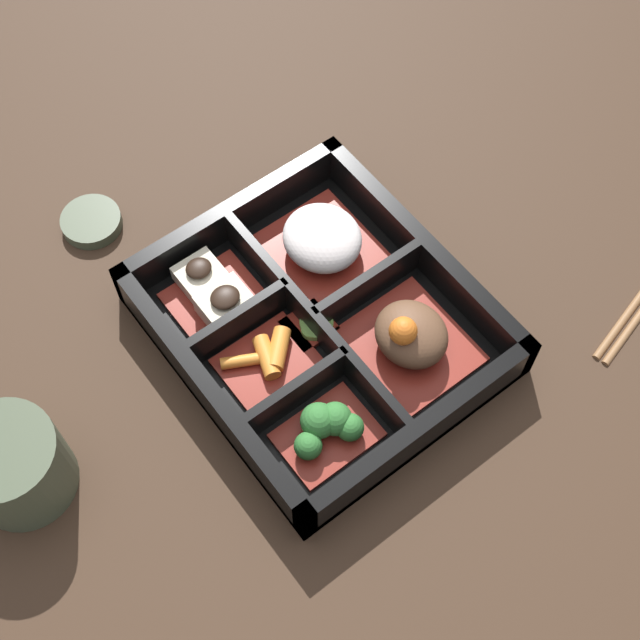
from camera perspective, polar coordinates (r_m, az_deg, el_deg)
ground_plane at (r=0.79m, az=0.00°, el=-0.88°), size 3.00×3.00×0.00m
bento_base at (r=0.78m, az=0.00°, el=-0.71°), size 0.28×0.24×0.01m
bento_rim at (r=0.77m, az=-0.18°, el=-0.17°), size 0.28×0.24×0.05m
bowl_rice at (r=0.80m, az=0.14°, el=5.10°), size 0.10×0.09×0.04m
bowl_stew at (r=0.76m, az=5.80°, el=-1.08°), size 0.10×0.09×0.06m
bowl_tofu at (r=0.79m, az=-6.69°, el=1.62°), size 0.08×0.08×0.04m
bowl_carrots at (r=0.76m, az=-3.33°, el=-2.56°), size 0.06×0.08×0.02m
bowl_greens at (r=0.72m, az=0.46°, el=-6.92°), size 0.06×0.08×0.04m
bowl_pickles at (r=0.77m, az=-0.55°, el=-0.37°), size 0.04×0.04×0.01m
tea_cup at (r=0.74m, az=-19.04°, el=-8.78°), size 0.08×0.08×0.07m
sauce_dish at (r=0.87m, az=-14.42°, el=6.13°), size 0.06×0.06×0.01m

